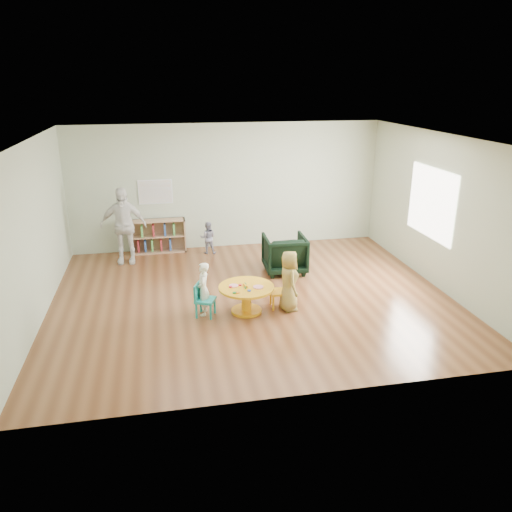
# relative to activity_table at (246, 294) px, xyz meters

# --- Properties ---
(room) EXTENTS (7.10, 7.00, 2.80)m
(room) POSITION_rel_activity_table_xyz_m (0.21, 0.56, 1.57)
(room) COLOR brown
(room) RESTS_ON ground
(activity_table) EXTENTS (0.92, 0.92, 0.51)m
(activity_table) POSITION_rel_activity_table_xyz_m (0.00, 0.00, 0.00)
(activity_table) COLOR #EFA614
(activity_table) RESTS_ON ground
(kid_chair_left) EXTENTS (0.39, 0.39, 0.56)m
(kid_chair_left) POSITION_rel_activity_table_xyz_m (-0.72, -0.00, -0.02)
(kid_chair_left) COLOR teal
(kid_chair_left) RESTS_ON ground
(kid_chair_right) EXTENTS (0.31, 0.31, 0.56)m
(kid_chair_right) POSITION_rel_activity_table_xyz_m (0.62, 0.07, -0.02)
(kid_chair_right) COLOR #EFA614
(kid_chair_right) RESTS_ON ground
(bookshelf) EXTENTS (1.20, 0.30, 0.75)m
(bookshelf) POSITION_rel_activity_table_xyz_m (-1.41, 3.42, 0.05)
(bookshelf) COLOR tan
(bookshelf) RESTS_ON ground
(alphabet_poster) EXTENTS (0.74, 0.01, 0.54)m
(alphabet_poster) POSITION_rel_activity_table_xyz_m (-1.40, 3.54, 1.03)
(alphabet_poster) COLOR white
(alphabet_poster) RESTS_ON ground
(armchair) EXTENTS (0.84, 0.86, 0.76)m
(armchair) POSITION_rel_activity_table_xyz_m (1.08, 1.68, 0.06)
(armchair) COLOR black
(armchair) RESTS_ON ground
(child_left) EXTENTS (0.26, 0.35, 0.90)m
(child_left) POSITION_rel_activity_table_xyz_m (-0.71, 0.06, 0.13)
(child_left) COLOR white
(child_left) RESTS_ON ground
(child_right) EXTENTS (0.35, 0.52, 1.04)m
(child_right) POSITION_rel_activity_table_xyz_m (0.71, -0.04, 0.20)
(child_right) COLOR yellow
(child_right) RESTS_ON ground
(toddler) EXTENTS (0.39, 0.33, 0.73)m
(toddler) POSITION_rel_activity_table_xyz_m (-0.32, 3.09, 0.05)
(toddler) COLOR #1C1E47
(toddler) RESTS_ON ground
(adult_caretaker) EXTENTS (0.98, 0.46, 1.62)m
(adult_caretaker) POSITION_rel_activity_table_xyz_m (-2.10, 2.86, 0.49)
(adult_caretaker) COLOR white
(adult_caretaker) RESTS_ON ground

